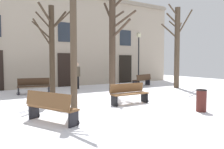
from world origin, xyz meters
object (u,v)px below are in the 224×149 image
tree_near_facade (113,39)px  streetlamp (139,52)px  person_crossing_plaza (77,74)px  bench_by_litter_bin (142,80)px  tree_foreground (177,45)px  litter_bin (201,100)px  bench_back_to_back_right (129,93)px  bench_back_to_back_left (51,107)px  tree_left_of_center (75,38)px  tree_center (52,48)px  bench_far_corner (34,86)px

tree_near_facade → streetlamp: tree_near_facade is taller
person_crossing_plaza → bench_by_litter_bin: bearing=134.5°
tree_foreground → person_crossing_plaza: 6.99m
litter_bin → tree_foreground: bearing=48.9°
tree_foreground → bench_back_to_back_right: bearing=-155.0°
streetlamp → bench_back_to_back_left: streetlamp is taller
tree_left_of_center → streetlamp: tree_left_of_center is taller
person_crossing_plaza → bench_back_to_back_left: bearing=26.7°
streetlamp → bench_back_to_back_right: 8.71m
tree_foreground → tree_left_of_center: bearing=-161.7°
tree_center → tree_left_of_center: size_ratio=0.80×
tree_foreground → bench_back_to_back_right: (-6.10, -2.85, -2.48)m
tree_foreground → tree_left_of_center: (-8.59, -2.84, -0.24)m
tree_near_facade → person_crossing_plaza: (-1.10, 2.63, -2.13)m
tree_foreground → bench_back_to_back_right: 7.17m
tree_center → streetlamp: bearing=23.5°
tree_foreground → streetlamp: 3.55m
litter_bin → bench_by_litter_bin: bearing=65.4°
bench_back_to_back_left → tree_center: bearing=-43.3°
tree_near_facade → person_crossing_plaza: 3.56m
streetlamp → bench_by_litter_bin: 2.67m
streetlamp → bench_far_corner: (-8.43, -1.21, -2.07)m
streetlamp → person_crossing_plaza: bearing=-174.2°
streetlamp → bench_by_litter_bin: bearing=-119.6°
bench_back_to_back_left → bench_back_to_back_right: size_ratio=1.04×
bench_by_litter_bin → person_crossing_plaza: bearing=-27.7°
bench_far_corner → person_crossing_plaza: bearing=24.7°
bench_far_corner → bench_back_to_back_left: bearing=-86.4°
tree_foreground → person_crossing_plaza: tree_foreground is taller
streetlamp → tree_center: bearing=-156.5°
bench_back_to_back_left → person_crossing_plaza: (3.80, 6.91, 0.47)m
streetlamp → litter_bin: 10.11m
bench_back_to_back_right → bench_far_corner: bearing=119.5°
bench_by_litter_bin → tree_left_of_center: bearing=17.1°
bench_back_to_back_left → bench_back_to_back_right: bearing=-98.9°
tree_near_facade → bench_far_corner: size_ratio=3.49×
tree_left_of_center → person_crossing_plaza: (2.55, 5.77, -1.72)m
tree_foreground → bench_back_to_back_left: size_ratio=3.02×
bench_by_litter_bin → bench_back_to_back_left: bearing=18.5°
tree_foreground → streetlamp: bearing=98.1°
tree_foreground → tree_near_facade: (-4.93, 0.29, 0.16)m
tree_foreground → bench_back_to_back_left: (-9.84, -3.98, -2.44)m
tree_center → streetlamp: 8.82m
tree_near_facade → litter_bin: size_ratio=7.74×
tree_left_of_center → bench_far_corner: (-0.34, 5.12, -2.23)m
tree_left_of_center → tree_near_facade: 4.83m
bench_far_corner → bench_by_litter_bin: (7.59, -0.26, 0.01)m
bench_by_litter_bin → bench_back_to_back_right: bearing=28.9°
tree_left_of_center → bench_by_litter_bin: 9.00m
tree_center → tree_foreground: size_ratio=0.80×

